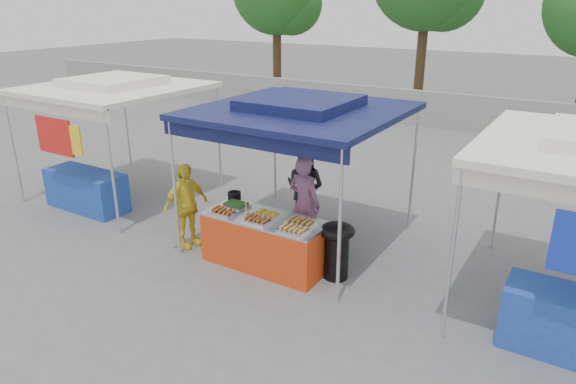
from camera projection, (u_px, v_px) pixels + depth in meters
The scene contains 20 objects.
ground_plane at pixel (269, 262), 8.45m from camera, with size 80.00×80.00×0.00m, color slate.
back_wall at pixel (453, 112), 17.01m from camera, with size 40.00×0.25×1.20m, color gray.
main_canopy at pixel (300, 110), 8.40m from camera, with size 3.20×3.20×2.57m.
neighbor_stall_left at pixel (102, 127), 10.57m from camera, with size 3.20×3.20×2.57m.
vendor_table at pixel (265, 241), 8.22m from camera, with size 2.00×0.80×0.85m.
food_tray_fl at pixel (223, 212), 8.19m from camera, with size 0.42×0.30×0.07m.
food_tray_fm at pixel (257, 220), 7.88m from camera, with size 0.42×0.30×0.07m.
food_tray_fr at pixel (293, 230), 7.54m from camera, with size 0.42×0.30×0.07m.
food_tray_bl at pixel (236, 205), 8.46m from camera, with size 0.42×0.30×0.07m.
food_tray_bm at pixel (267, 213), 8.12m from camera, with size 0.42×0.30×0.07m.
food_tray_br at pixel (301, 222), 7.80m from camera, with size 0.42×0.30×0.07m.
cooking_pot at pixel (234, 196), 8.78m from camera, with size 0.23×0.23×0.13m, color black.
skewer_cup at pixel (246, 216), 8.00m from camera, with size 0.08×0.08×0.10m, color silver.
wok_burner at pixel (337, 246), 7.82m from camera, with size 0.55×0.55×0.92m.
crate_left at pixel (274, 235), 9.08m from camera, with size 0.51×0.36×0.31m, color #1530AF.
crate_right at pixel (310, 247), 8.64m from camera, with size 0.52×0.36×0.31m, color #1530AF.
crate_stacked at pixel (310, 231), 8.54m from camera, with size 0.48×0.34×0.29m, color #1530AF.
vendor_woman at pixel (304, 204), 8.62m from camera, with size 0.61×0.40×1.68m, color #945E85.
helper_man at pixel (305, 187), 9.53m from camera, with size 0.78×0.61×1.60m, color black.
customer_person at pixel (186, 206), 8.78m from camera, with size 0.88×0.37×1.50m, color yellow.
Camera 1 is at (4.22, -6.22, 4.04)m, focal length 32.00 mm.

